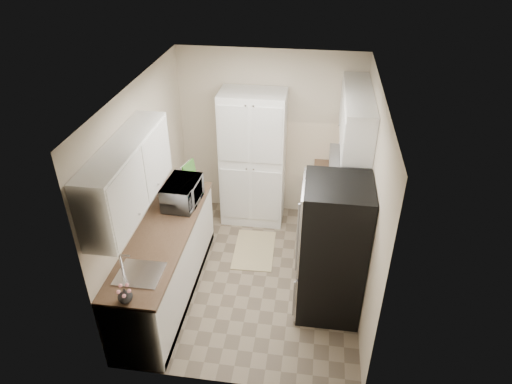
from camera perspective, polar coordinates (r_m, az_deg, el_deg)
ground at (r=6.02m, az=-0.28°, el=-10.34°), size 3.20×3.20×0.00m
room_shell at (r=5.07m, az=-0.55°, el=3.33°), size 2.64×3.24×2.52m
pantry_cabinet at (r=6.54m, az=-0.38°, el=4.14°), size 0.90×0.55×2.00m
base_cabinet_left at (r=5.62m, az=-11.10°, el=-8.80°), size 0.60×2.30×0.88m
countertop_left at (r=5.33m, az=-11.61°, el=-5.05°), size 0.63×2.33×0.04m
base_cabinet_right at (r=6.67m, az=9.65°, el=-1.35°), size 0.60×0.80×0.88m
countertop_right at (r=6.43m, az=10.02°, el=2.08°), size 0.63×0.83×0.04m
electric_range at (r=5.99m, az=9.56°, el=-5.20°), size 0.71×0.78×1.13m
refrigerator at (r=5.13m, az=9.55°, el=-7.22°), size 0.70×0.72×1.70m
microwave at (r=5.68m, az=-9.18°, el=-0.12°), size 0.41×0.58×0.31m
wine_bottle at (r=5.86m, az=-9.86°, el=0.72°), size 0.07×0.07×0.28m
flower_vase at (r=4.52m, az=-16.06°, el=-12.32°), size 0.18×0.18×0.14m
cutting_board at (r=6.05m, az=-8.24°, el=2.24°), size 0.09×0.27×0.34m
toaster_oven at (r=6.39m, az=10.80°, el=2.97°), size 0.33×0.38×0.19m
fruit_basket at (r=6.34m, az=10.71°, el=4.19°), size 0.28×0.28×0.09m
kitchen_mat at (r=6.40m, az=-0.22°, el=-7.23°), size 0.57×0.89×0.01m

